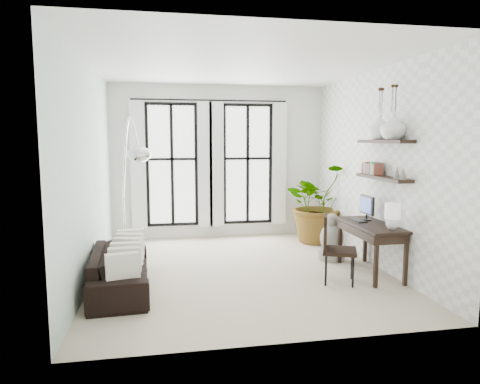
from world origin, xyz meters
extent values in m
plane|color=#C4B49B|center=(0.00, 0.00, 0.00)|extent=(5.00, 5.00, 0.00)
plane|color=white|center=(0.00, 0.00, 3.20)|extent=(5.00, 5.00, 0.00)
plane|color=silver|center=(-2.25, 0.00, 1.60)|extent=(0.00, 5.00, 5.00)
plane|color=white|center=(2.25, 0.00, 1.60)|extent=(0.00, 5.00, 5.00)
plane|color=white|center=(0.00, 2.50, 1.60)|extent=(4.50, 0.00, 4.50)
cube|color=white|center=(-1.00, 2.47, 1.55)|extent=(1.00, 0.02, 2.50)
cube|color=white|center=(-1.68, 2.37, 1.55)|extent=(0.30, 0.04, 2.60)
cube|color=white|center=(-0.32, 2.37, 1.55)|extent=(0.30, 0.04, 2.60)
cube|color=white|center=(0.60, 2.47, 1.55)|extent=(1.00, 0.02, 2.50)
cube|color=white|center=(-0.08, 2.37, 1.55)|extent=(0.30, 0.04, 2.60)
cube|color=white|center=(1.28, 2.37, 1.55)|extent=(0.30, 0.04, 2.60)
cylinder|color=black|center=(-0.20, 2.38, 2.88)|extent=(3.20, 0.03, 0.03)
cube|color=black|center=(2.11, -0.52, 1.50)|extent=(0.25, 1.30, 0.05)
cube|color=black|center=(2.11, -0.52, 2.05)|extent=(0.25, 1.30, 0.05)
cube|color=#DC5337|center=(2.11, 0.03, 1.61)|extent=(0.16, 0.04, 0.18)
cube|color=#3840C6|center=(2.11, -0.01, 1.61)|extent=(0.16, 0.04, 0.18)
cube|color=#FA9637|center=(2.11, -0.06, 1.61)|extent=(0.16, 0.04, 0.18)
cube|color=#2C8651|center=(2.11, -0.10, 1.61)|extent=(0.16, 0.04, 0.18)
cube|color=purple|center=(2.11, -0.15, 1.61)|extent=(0.16, 0.04, 0.18)
cube|color=#E05231|center=(2.11, -0.19, 1.61)|extent=(0.16, 0.04, 0.18)
cube|color=#484848|center=(2.11, -0.24, 1.61)|extent=(0.16, 0.04, 0.18)
cube|color=#38C7A7|center=(2.11, -0.28, 1.61)|extent=(0.16, 0.04, 0.18)
cube|color=tan|center=(2.11, -0.33, 1.61)|extent=(0.16, 0.04, 0.18)
cube|color=brown|center=(2.11, -0.37, 1.61)|extent=(0.16, 0.04, 0.18)
cone|color=gray|center=(2.11, -0.92, 1.61)|extent=(0.10, 0.10, 0.18)
cone|color=gray|center=(2.11, -1.07, 1.61)|extent=(0.10, 0.10, 0.18)
imported|color=black|center=(-1.80, -0.56, 0.28)|extent=(0.86, 1.96, 0.56)
cube|color=silver|center=(-1.70, -1.26, 0.50)|extent=(0.40, 0.12, 0.40)
cube|color=silver|center=(-1.70, -0.98, 0.50)|extent=(0.40, 0.12, 0.40)
cube|color=silver|center=(-1.70, -0.70, 0.50)|extent=(0.40, 0.12, 0.40)
cube|color=silver|center=(-1.70, -0.42, 0.50)|extent=(0.40, 0.12, 0.40)
cube|color=silver|center=(-1.70, -0.14, 0.50)|extent=(0.40, 0.12, 0.40)
cube|color=silver|center=(-1.70, 0.14, 0.50)|extent=(0.40, 0.12, 0.40)
imported|color=#2D7228|center=(1.90, 1.65, 0.80)|extent=(1.75, 1.63, 1.60)
cube|color=black|center=(1.95, -0.52, 0.77)|extent=(0.57, 1.34, 0.04)
cube|color=black|center=(1.93, -0.52, 0.68)|extent=(0.52, 1.28, 0.12)
cube|color=black|center=(1.72, -1.14, 0.38)|extent=(0.05, 0.05, 0.74)
cube|color=black|center=(2.18, -1.14, 0.38)|extent=(0.05, 0.05, 0.74)
cube|color=black|center=(1.72, 0.10, 0.38)|extent=(0.05, 0.05, 0.74)
cube|color=black|center=(2.18, 0.10, 0.38)|extent=(0.05, 0.05, 0.74)
cube|color=black|center=(2.00, -0.26, 1.04)|extent=(0.04, 0.42, 0.30)
cube|color=navy|center=(1.98, -0.26, 1.04)|extent=(0.00, 0.36, 0.24)
cube|color=black|center=(1.85, -0.26, 0.80)|extent=(0.15, 0.40, 0.02)
sphere|color=silver|center=(2.00, -1.03, 0.88)|extent=(0.18, 0.18, 0.18)
cylinder|color=white|center=(2.00, -1.03, 1.07)|extent=(0.22, 0.22, 0.22)
cube|color=black|center=(1.32, -0.81, 0.47)|extent=(0.61, 0.61, 0.05)
cube|color=black|center=(1.12, -0.73, 0.73)|extent=(0.22, 0.45, 0.52)
cylinder|color=black|center=(1.13, -1.00, 0.22)|extent=(0.03, 0.03, 0.44)
cylinder|color=black|center=(1.51, -1.00, 0.22)|extent=(0.03, 0.03, 0.44)
cylinder|color=black|center=(1.13, -0.63, 0.22)|extent=(0.03, 0.03, 0.44)
cylinder|color=black|center=(1.51, -0.63, 0.22)|extent=(0.03, 0.03, 0.44)
cylinder|color=silver|center=(-1.90, 1.35, 0.05)|extent=(0.36, 0.36, 0.10)
cylinder|color=silver|center=(-1.90, 1.35, 0.56)|extent=(0.04, 0.04, 1.01)
ellipsoid|color=silver|center=(-1.50, -0.51, 1.87)|extent=(0.32, 0.32, 0.21)
cylinder|color=gray|center=(1.67, 0.34, 0.07)|extent=(0.45, 0.45, 0.14)
ellipsoid|color=gray|center=(1.67, 0.34, 0.38)|extent=(0.41, 0.41, 0.50)
sphere|color=gray|center=(1.67, 0.34, 0.70)|extent=(0.23, 0.23, 0.23)
imported|color=white|center=(2.11, -0.77, 2.27)|extent=(0.37, 0.37, 0.38)
imported|color=white|center=(2.11, -0.37, 2.27)|extent=(0.37, 0.37, 0.38)
camera|label=1|loc=(-1.18, -6.51, 2.08)|focal=32.00mm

